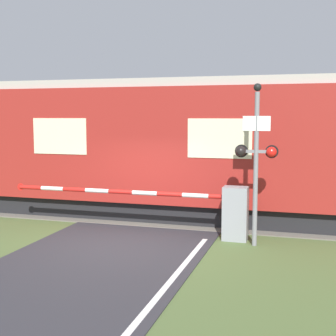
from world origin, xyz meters
TOP-DOWN VIEW (x-y plane):
  - ground_plane at (0.00, 0.00)m, footprint 80.00×80.00m
  - track_bed at (0.00, 3.39)m, footprint 36.00×3.20m
  - train at (1.96, 3.39)m, footprint 16.91×2.79m
  - crossing_barrier at (1.99, 1.21)m, footprint 6.43×0.44m
  - signal_post at (3.03, 0.85)m, footprint 1.00×0.26m

SIDE VIEW (x-z plane):
  - ground_plane at x=0.00m, z-range 0.00..0.00m
  - track_bed at x=0.00m, z-range -0.04..0.09m
  - crossing_barrier at x=1.99m, z-range 0.07..1.39m
  - train at x=1.96m, z-range 0.05..4.11m
  - signal_post at x=3.03m, z-range 0.26..4.04m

